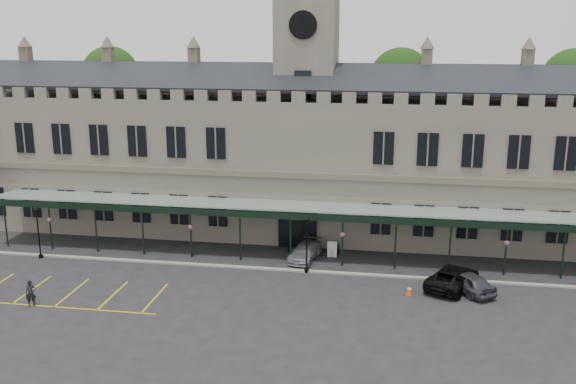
% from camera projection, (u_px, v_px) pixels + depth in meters
% --- Properties ---
extents(ground, '(140.00, 140.00, 0.00)m').
position_uv_depth(ground, '(274.00, 300.00, 43.06)').
color(ground, black).
extents(station_building, '(60.00, 10.36, 17.30)m').
position_uv_depth(station_building, '(306.00, 160.00, 56.68)').
color(station_building, '#645E53').
rests_on(station_building, ground).
extents(clock_tower, '(5.60, 5.60, 24.80)m').
position_uv_depth(clock_tower, '(307.00, 84.00, 55.12)').
color(clock_tower, '#645E53').
rests_on(clock_tower, ground).
extents(canopy, '(50.00, 4.10, 4.30)m').
position_uv_depth(canopy, '(291.00, 232.00, 49.60)').
color(canopy, '#8C9E93').
rests_on(canopy, ground).
extents(kerb, '(60.00, 0.40, 0.12)m').
position_uv_depth(kerb, '(287.00, 270.00, 48.30)').
color(kerb, gray).
rests_on(kerb, ground).
extents(parking_markings, '(16.00, 6.00, 0.01)m').
position_uv_depth(parking_markings, '(68.00, 295.00, 43.82)').
color(parking_markings, gold).
rests_on(parking_markings, ground).
extents(tree_behind_left, '(6.00, 6.00, 16.00)m').
position_uv_depth(tree_behind_left, '(111.00, 77.00, 67.26)').
color(tree_behind_left, '#332314').
rests_on(tree_behind_left, ground).
extents(tree_behind_mid, '(6.00, 6.00, 16.00)m').
position_uv_depth(tree_behind_mid, '(400.00, 80.00, 62.55)').
color(tree_behind_mid, '#332314').
rests_on(tree_behind_mid, ground).
extents(tree_behind_right, '(6.00, 6.00, 16.00)m').
position_uv_depth(tree_behind_right, '(573.00, 83.00, 60.04)').
color(tree_behind_right, '#332314').
rests_on(tree_behind_right, ground).
extents(lamp_post_left, '(0.41, 0.41, 4.29)m').
position_uv_depth(lamp_post_left, '(38.00, 227.00, 50.39)').
color(lamp_post_left, black).
rests_on(lamp_post_left, ground).
extents(lamp_post_mid, '(0.42, 0.42, 4.43)m').
position_uv_depth(lamp_post_mid, '(307.00, 239.00, 47.35)').
color(lamp_post_mid, black).
rests_on(lamp_post_mid, ground).
extents(traffic_cone, '(0.43, 0.43, 0.68)m').
position_uv_depth(traffic_cone, '(409.00, 290.00, 43.84)').
color(traffic_cone, '#EE4607').
rests_on(traffic_cone, ground).
extents(sign_board, '(0.76, 0.06, 1.30)m').
position_uv_depth(sign_board, '(332.00, 250.00, 51.03)').
color(sign_board, black).
rests_on(sign_board, ground).
extents(bollard_left, '(0.15, 0.15, 0.85)m').
position_uv_depth(bollard_left, '(289.00, 247.00, 52.18)').
color(bollard_left, black).
rests_on(bollard_left, ground).
extents(bollard_right, '(0.15, 0.15, 0.87)m').
position_uv_depth(bollard_right, '(338.00, 250.00, 51.62)').
color(bollard_right, black).
rests_on(bollard_right, ground).
extents(car_taxi, '(2.55, 4.63, 1.27)m').
position_uv_depth(car_taxi, '(305.00, 251.00, 50.60)').
color(car_taxi, '#989A9F').
rests_on(car_taxi, ground).
extents(car_van, '(4.56, 5.96, 1.50)m').
position_uv_depth(car_van, '(453.00, 277.00, 45.00)').
color(car_van, black).
rests_on(car_van, ground).
extents(car_right_a, '(3.91, 4.51, 1.47)m').
position_uv_depth(car_right_a, '(468.00, 282.00, 44.21)').
color(car_right_a, '#383A40').
rests_on(car_right_a, ground).
extents(person_a, '(0.78, 0.66, 1.82)m').
position_uv_depth(person_a, '(31.00, 293.00, 41.91)').
color(person_a, black).
rests_on(person_a, ground).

